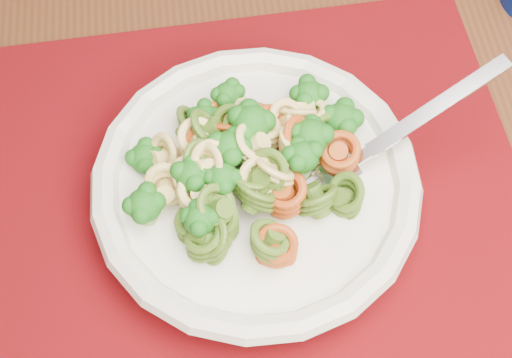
{
  "coord_description": "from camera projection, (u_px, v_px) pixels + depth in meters",
  "views": [
    {
      "loc": [
        -0.41,
        0.32,
        1.25
      ],
      "look_at": [
        -0.42,
        0.55,
        0.83
      ],
      "focal_mm": 50.0,
      "sensor_mm": 36.0,
      "label": 1
    }
  ],
  "objects": [
    {
      "name": "dining_table",
      "position": [
        215.0,
        162.0,
        0.67
      ],
      "size": [
        1.54,
        1.14,
        0.78
      ],
      "rotation": [
        0.0,
        0.0,
        0.18
      ],
      "color": "#4B2815",
      "rests_on": "ground"
    },
    {
      "name": "placemat",
      "position": [
        244.0,
        187.0,
        0.53
      ],
      "size": [
        0.48,
        0.41,
        0.0
      ],
      "primitive_type": "cube",
      "rotation": [
        0.0,
        0.0,
        0.22
      ],
      "color": "#58030D",
      "rests_on": "dining_table"
    },
    {
      "name": "pasta_bowl",
      "position": [
        256.0,
        187.0,
        0.5
      ],
      "size": [
        0.23,
        0.23,
        0.04
      ],
      "color": "silver",
      "rests_on": "placemat"
    },
    {
      "name": "pasta_broccoli_heap",
      "position": [
        256.0,
        175.0,
        0.48
      ],
      "size": [
        0.2,
        0.2,
        0.06
      ],
      "primitive_type": null,
      "color": "#E4D270",
      "rests_on": "pasta_bowl"
    },
    {
      "name": "fork",
      "position": [
        339.0,
        172.0,
        0.49
      ],
      "size": [
        0.17,
        0.12,
        0.08
      ],
      "primitive_type": null,
      "rotation": [
        0.0,
        -0.35,
        0.55
      ],
      "color": "silver",
      "rests_on": "pasta_bowl"
    }
  ]
}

